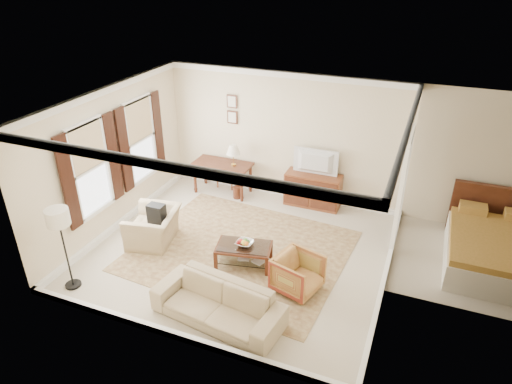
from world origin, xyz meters
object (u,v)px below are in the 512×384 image
Objects in this scene: tv at (315,155)px; club_armchair at (153,222)px; striped_armchair at (298,272)px; sofa at (218,298)px; writing_desk at (222,168)px; sideboard at (313,190)px; coffee_table at (244,250)px.

tv reaches higher than club_armchair.
striped_armchair is 3.08m from club_armchair.
sofa reaches higher than striped_armchair.
writing_desk is 1.88× the size of striped_armchair.
sideboard is 1.21× the size of club_armchair.
sofa is (-0.93, -1.13, 0.04)m from striped_armchair.
sofa is at bearing 156.77° from striped_armchair.
club_armchair is at bearing 153.46° from sofa.
club_armchair is 0.50× the size of sofa.
writing_desk is at bearing 122.91° from sofa.
tv reaches higher than sofa.
coffee_table is 1.95m from club_armchair.
striped_armchair is at bearing -15.84° from coffee_table.
sideboard reaches higher than coffee_table.
tv is at bearing 27.20° from striped_armchair.
club_armchair is at bearing -98.06° from writing_desk.
sideboard is at bearing 124.32° from club_armchair.
club_armchair is (-2.50, -2.60, 0.07)m from sideboard.
writing_desk is 2.46m from club_armchair.
sideboard is 2.70m from coffee_table.
club_armchair reaches higher than coffee_table.
writing_desk is 3.90m from striped_armchair.
sideboard is (2.16, 0.17, -0.25)m from writing_desk.
sofa is at bearing -95.24° from sideboard.
striped_armchair is (0.56, -2.94, -0.87)m from tv.
writing_desk is 2.24m from tv.
sofa is (1.78, -3.91, -0.23)m from writing_desk.
sideboard is 0.86m from tv.
writing_desk is 1.44× the size of tv.
coffee_table is at bearing -101.93° from sideboard.
writing_desk is at bearing 60.69° from striped_armchair.
writing_desk is 4.30m from sofa.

